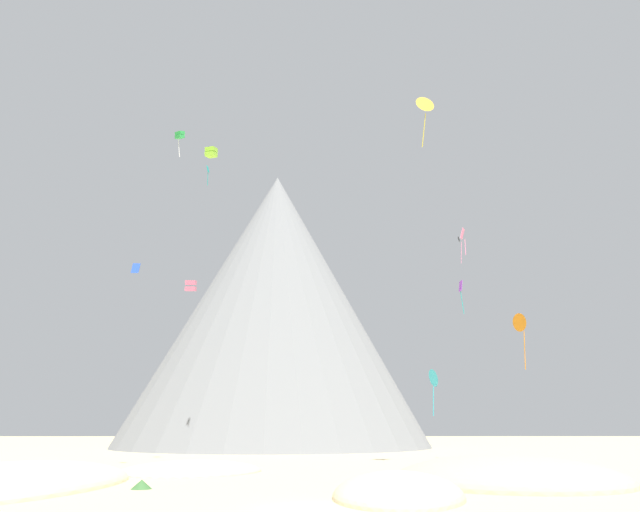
{
  "coord_description": "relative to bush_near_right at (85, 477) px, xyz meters",
  "views": [
    {
      "loc": [
        0.08,
        -36.1,
        4.42
      ],
      "look_at": [
        0.83,
        30.94,
        22.57
      ],
      "focal_mm": 34.86,
      "sensor_mm": 36.0,
      "label": 1
    }
  ],
  "objects": [
    {
      "name": "dune_midground",
      "position": [
        -3.23,
        -6.16,
        -0.29
      ],
      "size": [
        16.9,
        29.17,
        3.55
      ],
      "primitive_type": "ellipsoid",
      "rotation": [
        0.0,
        0.0,
        1.45
      ],
      "color": "beige",
      "rests_on": "ground_plane"
    },
    {
      "name": "kite_black_high",
      "position": [
        41.79,
        42.08,
        31.94
      ],
      "size": [
        0.68,
        0.96,
        4.4
      ],
      "rotation": [
        0.0,
        0.0,
        0.62
      ],
      "color": "black"
    },
    {
      "name": "kite_pink_high",
      "position": [
        35.96,
        16.64,
        25.43
      ],
      "size": [
        0.74,
        0.55,
        3.31
      ],
      "rotation": [
        0.0,
        0.0,
        0.2
      ],
      "color": "pink"
    },
    {
      "name": "dune_back_low",
      "position": [
        23.68,
        -11.9,
        -0.29
      ],
      "size": [
        9.9,
        15.48,
        3.09
      ],
      "primitive_type": "ellipsoid",
      "rotation": [
        0.0,
        0.0,
        1.45
      ],
      "color": "#CCBA8E",
      "rests_on": "ground_plane"
    },
    {
      "name": "kite_green_high",
      "position": [
        1.19,
        19.85,
        39.83
      ],
      "size": [
        1.29,
        1.32,
        3.66
      ],
      "rotation": [
        0.0,
        0.0,
        2.58
      ],
      "color": "green"
    },
    {
      "name": "rock_massif",
      "position": [
        9.98,
        73.17,
        25.17
      ],
      "size": [
        73.11,
        73.11,
        56.46
      ],
      "color": "slate",
      "rests_on": "ground_plane"
    },
    {
      "name": "dune_foreground_right",
      "position": [
        6.79,
        9.21,
        -0.29
      ],
      "size": [
        17.36,
        18.72,
        2.15
      ],
      "primitive_type": "ellipsoid",
      "rotation": [
        0.0,
        0.0,
        1.22
      ],
      "color": "#CCBA8E",
      "rests_on": "ground_plane"
    },
    {
      "name": "bush_mid_center",
      "position": [
        6.34,
        -6.67,
        0.03
      ],
      "size": [
        1.68,
        1.68,
        0.64
      ],
      "primitive_type": "cone",
      "rotation": [
        0.0,
        0.0,
        1.43
      ],
      "color": "#386633",
      "rests_on": "ground_plane"
    },
    {
      "name": "kite_teal_high",
      "position": [
        2.66,
        32.7,
        40.33
      ],
      "size": [
        0.35,
        0.94,
        3.05
      ],
      "rotation": [
        0.0,
        0.0,
        0.69
      ],
      "color": "teal"
    },
    {
      "name": "kite_cyan_low",
      "position": [
        29.63,
        5.2,
        8.22
      ],
      "size": [
        1.11,
        1.76,
        4.27
      ],
      "rotation": [
        0.0,
        0.0,
        1.86
      ],
      "color": "#33BCDB"
    },
    {
      "name": "kite_gold_high",
      "position": [
        31.5,
        13.27,
        40.65
      ],
      "size": [
        2.42,
        1.4,
        6.52
      ],
      "rotation": [
        0.0,
        0.0,
        3.36
      ],
      "color": "gold"
    },
    {
      "name": "bush_near_right",
      "position": [
        0.0,
        0.0,
        0.0
      ],
      "size": [
        2.86,
        2.86,
        0.58
      ],
      "primitive_type": "cone",
      "rotation": [
        0.0,
        0.0,
        0.04
      ],
      "color": "#668C4C",
      "rests_on": "ground_plane"
    },
    {
      "name": "ground_plane",
      "position": [
        18.27,
        -16.9,
        -0.29
      ],
      "size": [
        400.0,
        400.0,
        0.0
      ],
      "primitive_type": "plane",
      "color": "#C6B284"
    },
    {
      "name": "kite_blue_mid",
      "position": [
        -1.65,
        14.94,
        21.04
      ],
      "size": [
        1.05,
        0.44,
        1.23
      ],
      "rotation": [
        0.0,
        0.0,
        5.25
      ],
      "color": "blue"
    },
    {
      "name": "kite_rainbow_mid",
      "position": [
        5.1,
        12.72,
        18.54
      ],
      "size": [
        1.1,
        1.18,
        1.36
      ],
      "rotation": [
        0.0,
        0.0,
        3.16
      ],
      "color": "#E5668C"
    },
    {
      "name": "kite_orange_mid",
      "position": [
        39.66,
        10.1,
        14.11
      ],
      "size": [
        1.22,
        1.89,
        5.74
      ],
      "rotation": [
        0.0,
        0.0,
        2.03
      ],
      "color": "orange"
    },
    {
      "name": "dune_foreground_left",
      "position": [
        33.38,
        -2.69,
        -0.29
      ],
      "size": [
        25.18,
        25.27,
        4.17
      ],
      "primitive_type": "ellipsoid",
      "rotation": [
        0.0,
        0.0,
        0.73
      ],
      "color": "#C6B284",
      "rests_on": "ground_plane"
    },
    {
      "name": "kite_lime_high",
      "position": [
        7.77,
        6.11,
        31.2
      ],
      "size": [
        1.26,
        1.3,
        1.1
      ],
      "rotation": [
        0.0,
        0.0,
        2.81
      ],
      "color": "#8CD133"
    },
    {
      "name": "kite_violet_mid",
      "position": [
        37.51,
        25.52,
        20.97
      ],
      "size": [
        0.41,
        1.01,
        4.41
      ],
      "rotation": [
        0.0,
        0.0,
        4.07
      ],
      "color": "purple"
    }
  ]
}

